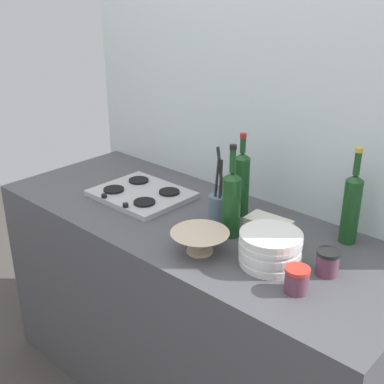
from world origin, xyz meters
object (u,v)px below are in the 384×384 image
object	(u,v)px
stovetop_hob	(141,194)
butter_dish	(268,227)
mixing_bowl	(200,241)
utensil_crock	(219,205)
wine_bottle_mid_right	(231,202)
wine_bottle_leftmost	(241,182)
wine_bottle_mid_left	(351,207)
condiment_jar_front	(297,280)
plate_stack	(270,249)
condiment_jar_rear	(328,262)

from	to	relation	value
stovetop_hob	butter_dish	bearing A→B (deg)	7.34
mixing_bowl	utensil_crock	distance (m)	0.26
wine_bottle_mid_right	stovetop_hob	bearing A→B (deg)	178.54
wine_bottle_leftmost	butter_dish	size ratio (longest dim) A/B	2.04
wine_bottle_mid_left	condiment_jar_front	bearing A→B (deg)	-85.35
utensil_crock	butter_dish	bearing A→B (deg)	7.79
butter_dish	utensil_crock	distance (m)	0.22
wine_bottle_mid_left	mixing_bowl	distance (m)	0.56
plate_stack	wine_bottle_mid_left	world-z (taller)	wine_bottle_mid_left
wine_bottle_leftmost	wine_bottle_mid_right	size ratio (longest dim) A/B	0.96
wine_bottle_mid_right	butter_dish	distance (m)	0.17
wine_bottle_mid_right	condiment_jar_front	size ratio (longest dim) A/B	4.30
mixing_bowl	wine_bottle_mid_right	bearing A→B (deg)	89.95
stovetop_hob	condiment_jar_rear	xyz separation A→B (m)	(0.92, -0.01, 0.03)
wine_bottle_mid_right	condiment_jar_rear	bearing A→B (deg)	0.60
mixing_bowl	condiment_jar_front	size ratio (longest dim) A/B	2.53
stovetop_hob	mixing_bowl	size ratio (longest dim) A/B	1.92
condiment_jar_rear	wine_bottle_leftmost	bearing A→B (deg)	161.05
wine_bottle_mid_left	butter_dish	bearing A→B (deg)	-146.84
plate_stack	wine_bottle_mid_left	size ratio (longest dim) A/B	0.60
wine_bottle_mid_left	butter_dish	size ratio (longest dim) A/B	2.16
condiment_jar_front	condiment_jar_rear	distance (m)	0.16
mixing_bowl	condiment_jar_rear	bearing A→B (deg)	23.89
stovetop_hob	wine_bottle_leftmost	size ratio (longest dim) A/B	1.17
plate_stack	butter_dish	world-z (taller)	plate_stack
wine_bottle_mid_right	plate_stack	bearing A→B (deg)	-18.01
mixing_bowl	plate_stack	bearing A→B (deg)	23.57
mixing_bowl	wine_bottle_leftmost	bearing A→B (deg)	103.90
plate_stack	condiment_jar_rear	xyz separation A→B (m)	(0.17, 0.08, -0.02)
wine_bottle_mid_right	butter_dish	xyz separation A→B (m)	(0.11, 0.09, -0.10)
wine_bottle_mid_right	butter_dish	size ratio (longest dim) A/B	2.12
mixing_bowl	wine_bottle_mid_left	bearing A→B (deg)	50.64
mixing_bowl	butter_dish	xyz separation A→B (m)	(0.11, 0.27, -0.01)
wine_bottle_leftmost	wine_bottle_mid_left	world-z (taller)	wine_bottle_mid_left
mixing_bowl	utensil_crock	world-z (taller)	utensil_crock
stovetop_hob	wine_bottle_mid_right	world-z (taller)	wine_bottle_mid_right
wine_bottle_mid_left	condiment_jar_rear	size ratio (longest dim) A/B	4.22
wine_bottle_leftmost	condiment_jar_front	bearing A→B (deg)	-34.85
condiment_jar_rear	stovetop_hob	bearing A→B (deg)	179.45
utensil_crock	condiment_jar_front	bearing A→B (deg)	-23.74
condiment_jar_front	condiment_jar_rear	xyz separation A→B (m)	(0.02, 0.16, 0.00)
stovetop_hob	utensil_crock	distance (m)	0.41
butter_dish	condiment_jar_front	world-z (taller)	condiment_jar_front
wine_bottle_mid_right	wine_bottle_leftmost	bearing A→B (deg)	116.52
plate_stack	condiment_jar_rear	distance (m)	0.19
mixing_bowl	condiment_jar_rear	world-z (taller)	condiment_jar_rear
wine_bottle_leftmost	mixing_bowl	xyz separation A→B (m)	(0.09, -0.35, -0.10)
wine_bottle_mid_right	condiment_jar_rear	world-z (taller)	wine_bottle_mid_right
mixing_bowl	stovetop_hob	bearing A→B (deg)	159.98
condiment_jar_rear	wine_bottle_mid_left	bearing A→B (deg)	102.32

